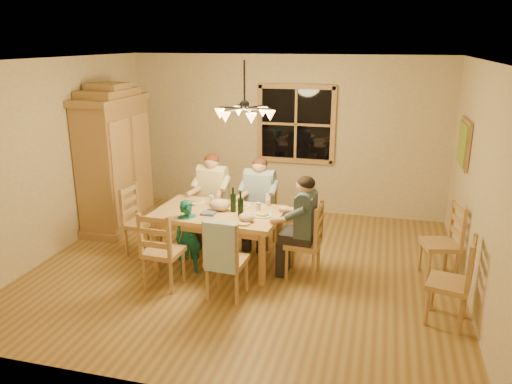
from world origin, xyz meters
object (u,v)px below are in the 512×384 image
(chair_far_right, at_px, (259,226))
(child, at_px, (189,237))
(chair_end_left, at_px, (143,233))
(chair_end_right, at_px, (303,254))
(adult_woman, at_px, (212,187))
(armoire, at_px, (115,163))
(wine_bottle_b, at_px, (241,204))
(chandelier, at_px, (245,112))
(chair_near_right, at_px, (227,272))
(chair_near_left, at_px, (164,263))
(wine_bottle_a, at_px, (233,200))
(chair_far_left, at_px, (213,221))
(chair_spare_back, at_px, (438,255))
(chair_spare_front, at_px, (447,296))
(adult_plaid_man, at_px, (259,191))
(dining_table, at_px, (219,219))
(adult_slate_man, at_px, (304,214))

(chair_far_right, xyz_separation_m, child, (-0.66, -1.11, 0.19))
(chair_end_left, height_order, chair_end_right, same)
(adult_woman, bearing_deg, armoire, -2.49)
(child, bearing_deg, chair_end_right, -24.05)
(armoire, height_order, chair_end_left, armoire)
(wine_bottle_b, bearing_deg, armoire, 155.56)
(chandelier, bearing_deg, chair_end_left, 176.93)
(chair_end_left, height_order, wine_bottle_b, wine_bottle_b)
(armoire, distance_m, chair_near_right, 3.09)
(chair_near_left, bearing_deg, chair_near_right, -0.00)
(chair_end_left, relative_size, wine_bottle_a, 3.00)
(chair_far_left, relative_size, chair_spare_back, 1.00)
(chandelier, height_order, chair_far_right, chandelier)
(chair_spare_front, bearing_deg, wine_bottle_a, 86.18)
(chandelier, xyz_separation_m, chair_end_right, (0.78, -0.04, -1.77))
(chair_far_left, bearing_deg, chandelier, 135.26)
(chair_near_right, height_order, wine_bottle_b, wine_bottle_b)
(chair_spare_back, bearing_deg, adult_plaid_man, 66.36)
(chair_near_right, distance_m, chair_end_right, 1.08)
(chair_near_left, bearing_deg, chair_end_left, 133.26)
(chair_near_left, distance_m, child, 0.49)
(wine_bottle_a, bearing_deg, chair_spare_back, 6.49)
(chair_end_right, height_order, chair_spare_front, same)
(chair_far_right, bearing_deg, chandelier, 93.87)
(child, bearing_deg, chair_end_left, 119.79)
(armoire, bearing_deg, dining_table, -25.34)
(armoire, xyz_separation_m, chair_far_left, (1.67, -0.16, -0.75))
(adult_plaid_man, bearing_deg, adult_slate_man, 136.64)
(chair_end_left, xyz_separation_m, chair_end_right, (2.30, -0.12, 0.00))
(chair_far_right, relative_size, chair_end_right, 1.00)
(chair_far_right, bearing_deg, adult_plaid_man, -0.00)
(adult_plaid_man, height_order, wine_bottle_b, adult_plaid_man)
(chair_end_right, relative_size, adult_slate_man, 1.13)
(dining_table, height_order, child, child)
(chair_far_left, height_order, chair_near_right, same)
(wine_bottle_a, bearing_deg, chair_end_right, -5.76)
(chair_near_left, relative_size, adult_woman, 1.13)
(chair_far_left, xyz_separation_m, adult_plaid_man, (0.74, -0.04, 0.54))
(adult_woman, xyz_separation_m, adult_slate_man, (1.52, -0.87, 0.00))
(chair_near_right, distance_m, chair_end_left, 1.75)
(chair_far_left, xyz_separation_m, chair_end_right, (1.52, -0.87, 0.00))
(chair_far_right, relative_size, adult_woman, 1.13)
(adult_woman, height_order, chair_spare_front, adult_woman)
(wine_bottle_a, distance_m, chair_spare_front, 2.82)
(adult_woman, relative_size, wine_bottle_a, 2.65)
(dining_table, bearing_deg, adult_plaid_man, 64.54)
(chandelier, xyz_separation_m, wine_bottle_a, (-0.18, 0.05, -1.15))
(chair_far_left, bearing_deg, chair_far_right, -180.00)
(chair_near_right, xyz_separation_m, chair_end_left, (-1.52, 0.87, 0.00))
(armoire, relative_size, chair_near_left, 2.32)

